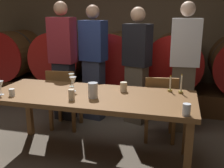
% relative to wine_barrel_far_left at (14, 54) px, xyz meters
% --- Properties ---
extents(back_wall, '(5.99, 0.24, 2.76)m').
position_rel_wine_barrel_far_left_xyz_m(back_wall, '(2.14, 0.55, 0.54)').
color(back_wall, brown).
rests_on(back_wall, ground).
extents(barrel_shelf, '(5.39, 0.90, 0.37)m').
position_rel_wine_barrel_far_left_xyz_m(barrel_shelf, '(2.14, 0.00, -0.65)').
color(barrel_shelf, '#4C2D16').
rests_on(barrel_shelf, ground).
extents(wine_barrel_far_left, '(0.95, 0.96, 0.95)m').
position_rel_wine_barrel_far_left_xyz_m(wine_barrel_far_left, '(0.00, 0.00, 0.00)').
color(wine_barrel_far_left, brown).
rests_on(wine_barrel_far_left, barrel_shelf).
extents(wine_barrel_left, '(0.95, 0.96, 0.95)m').
position_rel_wine_barrel_far_left_xyz_m(wine_barrel_left, '(1.09, 0.00, 0.00)').
color(wine_barrel_left, brown).
rests_on(wine_barrel_left, barrel_shelf).
extents(wine_barrel_center, '(0.95, 0.96, 0.95)m').
position_rel_wine_barrel_far_left_xyz_m(wine_barrel_center, '(2.15, 0.00, 0.00)').
color(wine_barrel_center, brown).
rests_on(wine_barrel_center, barrel_shelf).
extents(wine_barrel_right, '(0.95, 0.96, 0.95)m').
position_rel_wine_barrel_far_left_xyz_m(wine_barrel_right, '(3.18, 0.00, 0.00)').
color(wine_barrel_right, brown).
rests_on(wine_barrel_right, barrel_shelf).
extents(dining_table, '(2.23, 0.88, 0.78)m').
position_rel_wine_barrel_far_left_xyz_m(dining_table, '(2.37, -2.03, -0.13)').
color(dining_table, brown).
rests_on(dining_table, ground).
extents(chair_left, '(0.43, 0.43, 0.88)m').
position_rel_wine_barrel_far_left_xyz_m(chair_left, '(1.72, -1.35, -0.35)').
color(chair_left, brown).
rests_on(chair_left, ground).
extents(chair_right, '(0.45, 0.45, 0.88)m').
position_rel_wine_barrel_far_left_xyz_m(chair_right, '(3.08, -1.38, -0.35)').
color(chair_right, brown).
rests_on(chair_right, ground).
extents(guest_far_left, '(0.39, 0.26, 1.81)m').
position_rel_wine_barrel_far_left_xyz_m(guest_far_left, '(1.56, -0.98, 0.09)').
color(guest_far_left, black).
rests_on(guest_far_left, ground).
extents(guest_center_left, '(0.42, 0.31, 1.76)m').
position_rel_wine_barrel_far_left_xyz_m(guest_center_left, '(2.00, -0.86, 0.06)').
color(guest_center_left, '#33384C').
rests_on(guest_center_left, ground).
extents(guest_center_right, '(0.44, 0.36, 1.73)m').
position_rel_wine_barrel_far_left_xyz_m(guest_center_right, '(2.67, -0.84, 0.05)').
color(guest_center_right, brown).
rests_on(guest_center_right, ground).
extents(guest_far_right, '(0.39, 0.26, 1.79)m').
position_rel_wine_barrel_far_left_xyz_m(guest_far_right, '(3.34, -0.97, 0.08)').
color(guest_far_right, brown).
rests_on(guest_far_right, ground).
extents(candle_left, '(0.05, 0.05, 0.20)m').
position_rel_wine_barrel_far_left_xyz_m(candle_left, '(3.20, -1.71, -0.01)').
color(candle_left, olive).
rests_on(candle_left, dining_table).
extents(candle_right, '(0.05, 0.05, 0.22)m').
position_rel_wine_barrel_far_left_xyz_m(candle_right, '(3.31, -1.75, 0.00)').
color(candle_right, olive).
rests_on(candle_right, dining_table).
extents(pitcher, '(0.10, 0.10, 0.16)m').
position_rel_wine_barrel_far_left_xyz_m(pitcher, '(2.43, -2.14, 0.02)').
color(pitcher, silver).
rests_on(pitcher, dining_table).
extents(wine_glass_left, '(0.07, 0.07, 0.15)m').
position_rel_wine_barrel_far_left_xyz_m(wine_glass_left, '(1.43, -2.30, 0.05)').
color(wine_glass_left, white).
rests_on(wine_glass_left, dining_table).
extents(wine_glass_center, '(0.07, 0.07, 0.16)m').
position_rel_wine_barrel_far_left_xyz_m(wine_glass_center, '(2.04, -1.80, 0.06)').
color(wine_glass_center, silver).
rests_on(wine_glass_center, dining_table).
extents(wine_glass_right, '(0.08, 0.08, 0.17)m').
position_rel_wine_barrel_far_left_xyz_m(wine_glass_right, '(2.14, -1.98, 0.06)').
color(wine_glass_right, white).
rests_on(wine_glass_right, dining_table).
extents(cup_far_left, '(0.06, 0.06, 0.08)m').
position_rel_wine_barrel_far_left_xyz_m(cup_far_left, '(1.57, -2.30, -0.02)').
color(cup_far_left, white).
rests_on(cup_far_left, dining_table).
extents(cup_center_left, '(0.06, 0.06, 0.11)m').
position_rel_wine_barrel_far_left_xyz_m(cup_center_left, '(2.24, -2.26, -0.00)').
color(cup_center_left, beige).
rests_on(cup_center_left, dining_table).
extents(cup_center_right, '(0.08, 0.08, 0.11)m').
position_rel_wine_barrel_far_left_xyz_m(cup_center_right, '(2.69, -1.83, -0.01)').
color(cup_center_right, beige).
rests_on(cup_center_right, dining_table).
extents(cup_far_right, '(0.07, 0.07, 0.11)m').
position_rel_wine_barrel_far_left_xyz_m(cup_far_right, '(3.36, -2.41, -0.01)').
color(cup_far_right, silver).
rests_on(cup_far_right, dining_table).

